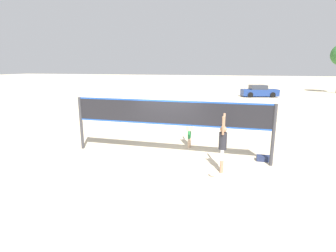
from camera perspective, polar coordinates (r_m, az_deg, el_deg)
name	(u,v)px	position (r m, az deg, el deg)	size (l,w,h in m)	color
ground_plane	(168,156)	(11.15, 0.00, -6.55)	(200.00, 200.00, 0.00)	beige
volleyball_net	(168,117)	(10.71, 0.00, 1.90)	(8.29, 0.13, 2.37)	#38383D
player_spiker	(223,142)	(9.40, 11.83, -3.51)	(0.28, 0.70, 2.10)	tan
player_blocker	(190,126)	(12.10, 4.72, 0.10)	(0.28, 0.69, 1.99)	beige
volleyball	(212,173)	(9.29, 9.61, -10.13)	(0.22, 0.22, 0.22)	white
gear_bag	(264,158)	(11.23, 20.11, -6.62)	(0.55, 0.30, 0.22)	navy
parked_car_near	(259,91)	(34.50, 19.23, 7.11)	(4.61, 2.71, 1.44)	navy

